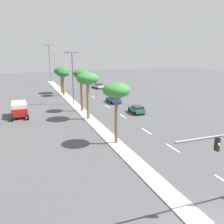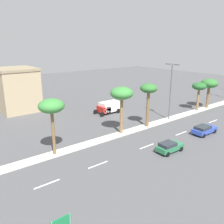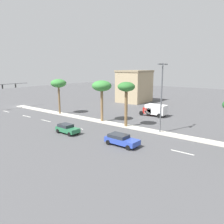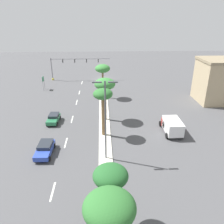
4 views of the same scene
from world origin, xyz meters
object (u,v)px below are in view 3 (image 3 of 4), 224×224
palm_tree_far (126,89)px  sedan_green_center (67,129)px  palm_tree_leading (102,87)px  street_lamp_left (162,93)px  sedan_blue_trailing (121,140)px  box_truck (154,110)px  palm_tree_center (58,84)px  commercial_building (134,86)px

palm_tree_far → sedan_green_center: size_ratio=1.91×
palm_tree_leading → street_lamp_left: (0.14, 11.67, -0.26)m
sedan_blue_trailing → palm_tree_leading: bearing=-129.1°
sedan_blue_trailing → palm_tree_far: bearing=-149.5°
sedan_green_center → box_truck: bearing=166.4°
sedan_blue_trailing → box_truck: 19.24m
box_truck → sedan_blue_trailing: bearing=14.6°
sedan_green_center → sedan_blue_trailing: sedan_blue_trailing is taller
palm_tree_far → street_lamp_left: size_ratio=0.72×
sedan_blue_trailing → palm_tree_center: bearing=-110.2°
sedan_green_center → sedan_blue_trailing: (-0.68, 9.53, 0.01)m
palm_tree_far → street_lamp_left: 6.13m
street_lamp_left → box_truck: size_ratio=1.96×
street_lamp_left → palm_tree_leading: bearing=-90.7°
palm_tree_center → palm_tree_leading: bearing=91.4°
commercial_building → palm_tree_far: commercial_building is taller
sedan_blue_trailing → street_lamp_left: bearing=169.8°
street_lamp_left → commercial_building: bearing=-140.8°
commercial_building → palm_tree_leading: bearing=18.7°
palm_tree_leading → sedan_blue_trailing: bearing=50.9°
palm_tree_center → sedan_green_center: size_ratio=1.89×
palm_tree_center → box_truck: bearing=122.1°
commercial_building → street_lamp_left: (24.34, 19.88, 1.61)m
palm_tree_leading → palm_tree_center: bearing=-88.6°
palm_tree_leading → sedan_green_center: size_ratio=1.92×
palm_tree_leading → street_lamp_left: bearing=89.3°
commercial_building → palm_tree_far: 28.22m
palm_tree_far → box_truck: palm_tree_far is taller
palm_tree_leading → palm_tree_far: size_ratio=1.00×
palm_tree_far → sedan_blue_trailing: (7.90, 4.65, -5.60)m
palm_tree_far → sedan_blue_trailing: size_ratio=1.65×
palm_tree_far → sedan_green_center: 11.35m
palm_tree_leading → sedan_blue_trailing: (8.28, 10.20, -5.63)m
sedan_blue_trailing → box_truck: box_truck is taller
palm_tree_far → palm_tree_leading: bearing=-93.9°
street_lamp_left → sedan_green_center: 15.08m
palm_tree_center → commercial_building: bearing=172.2°
palm_tree_center → palm_tree_far: palm_tree_far is taller
commercial_building → sedan_blue_trailing: (32.47, 18.41, -3.76)m
palm_tree_center → box_truck: 20.62m
commercial_building → sedan_green_center: bearing=15.0°
palm_tree_center → sedan_blue_trailing: (8.00, 21.77, -5.63)m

